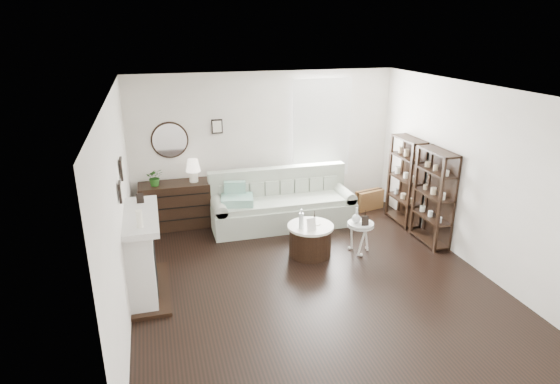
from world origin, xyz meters
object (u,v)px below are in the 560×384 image
object	(u,v)px
sofa	(282,206)
drum_table	(310,240)
dresser	(175,205)
pedestal_table	(361,225)

from	to	relation	value
sofa	drum_table	distance (m)	1.34
drum_table	dresser	bearing A→B (deg)	139.11
sofa	pedestal_table	bearing A→B (deg)	-58.46
dresser	drum_table	size ratio (longest dim) A/B	1.69
dresser	drum_table	distance (m)	2.63
sofa	drum_table	xyz separation A→B (m)	(0.10, -1.33, -0.08)
dresser	pedestal_table	world-z (taller)	dresser
sofa	dresser	world-z (taller)	sofa
drum_table	pedestal_table	distance (m)	0.84
dresser	pedestal_table	xyz separation A→B (m)	(2.78, -1.85, 0.06)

